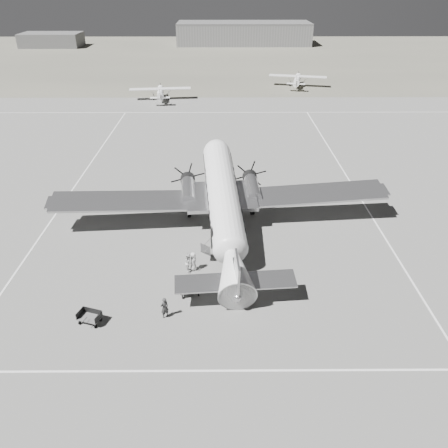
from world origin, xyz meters
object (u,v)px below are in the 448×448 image
(dc3_airliner, at_px, (224,205))
(light_plane_right, at_px, (297,81))
(baggage_cart_near, at_px, (190,289))
(baggage_cart_far, at_px, (90,317))
(ground_crew, at_px, (165,308))
(hangar_main, at_px, (244,33))
(light_plane_left, at_px, (160,94))
(ramp_agent, at_px, (189,262))
(passenger, at_px, (193,261))
(shed_secondary, at_px, (52,40))

(dc3_airliner, height_order, light_plane_right, dc3_airliner)
(light_plane_right, bearing_deg, baggage_cart_near, -92.78)
(baggage_cart_far, bearing_deg, ground_crew, 24.01)
(hangar_main, relative_size, baggage_cart_near, 27.73)
(baggage_cart_near, bearing_deg, light_plane_left, 85.61)
(hangar_main, relative_size, light_plane_left, 3.80)
(ground_crew, xyz_separation_m, ramp_agent, (1.26, 5.20, -0.01))
(passenger, bearing_deg, ground_crew, 164.20)
(shed_secondary, distance_m, passenger, 129.39)
(shed_secondary, height_order, baggage_cart_far, shed_secondary)
(ground_crew, distance_m, passenger, 5.59)
(ramp_agent, bearing_deg, ground_crew, 154.84)
(baggage_cart_near, bearing_deg, ramp_agent, 81.29)
(baggage_cart_far, distance_m, passenger, 8.73)
(dc3_airliner, distance_m, ramp_agent, 6.40)
(shed_secondary, distance_m, light_plane_left, 78.88)
(dc3_airliner, relative_size, light_plane_left, 2.76)
(baggage_cart_far, height_order, passenger, passenger)
(light_plane_right, xyz_separation_m, ramp_agent, (-17.78, -62.90, -0.42))
(light_plane_right, bearing_deg, dc3_airliner, -92.52)
(baggage_cart_near, relative_size, baggage_cart_far, 1.00)
(shed_secondary, xyz_separation_m, ground_crew, (49.05, -124.41, -1.21))
(shed_secondary, distance_m, ramp_agent, 129.40)
(shed_secondary, bearing_deg, dc3_airliner, -65.02)
(ramp_agent, bearing_deg, baggage_cart_far, 121.59)
(shed_secondary, bearing_deg, ramp_agent, -67.12)
(shed_secondary, relative_size, baggage_cart_near, 11.89)
(dc3_airliner, bearing_deg, passenger, -119.11)
(shed_secondary, bearing_deg, ground_crew, -68.48)
(light_plane_left, distance_m, ground_crew, 58.01)
(baggage_cart_near, height_order, ground_crew, ground_crew)
(hangar_main, bearing_deg, shed_secondary, -175.24)
(ground_crew, bearing_deg, baggage_cart_far, -29.90)
(hangar_main, distance_m, dc3_airliner, 119.03)
(passenger, bearing_deg, baggage_cart_near, 178.71)
(baggage_cart_far, bearing_deg, dc3_airliner, 69.40)
(baggage_cart_far, bearing_deg, ramp_agent, 60.96)
(baggage_cart_near, height_order, baggage_cart_far, same)
(hangar_main, relative_size, passenger, 27.13)
(light_plane_right, relative_size, passenger, 7.47)
(ramp_agent, bearing_deg, light_plane_left, -2.35)
(hangar_main, height_order, baggage_cart_far, hangar_main)
(hangar_main, xyz_separation_m, dc3_airliner, (-6.98, -118.82, -0.40))
(baggage_cart_near, bearing_deg, dc3_airliner, 59.91)
(ramp_agent, xyz_separation_m, passenger, (0.34, 0.16, -0.00))
(ramp_agent, distance_m, passenger, 0.38)
(baggage_cart_near, bearing_deg, hangar_main, 72.43)
(ground_crew, bearing_deg, hangar_main, -130.89)
(shed_secondary, bearing_deg, passenger, -66.95)
(ground_crew, bearing_deg, shed_secondary, -104.54)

